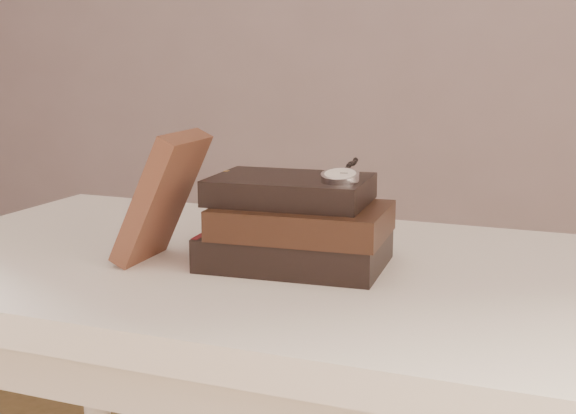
% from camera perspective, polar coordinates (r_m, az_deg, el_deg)
% --- Properties ---
extents(table, '(1.00, 0.60, 0.75)m').
position_cam_1_polar(table, '(1.07, -2.39, -8.51)').
color(table, white).
rests_on(table, ground).
extents(book_stack, '(0.24, 0.17, 0.11)m').
position_cam_1_polar(book_stack, '(0.99, 0.61, -1.31)').
color(book_stack, black).
rests_on(book_stack, table).
extents(journal, '(0.10, 0.11, 0.17)m').
position_cam_1_polar(journal, '(1.01, -9.21, 0.71)').
color(journal, '#45251A').
rests_on(journal, table).
extents(pocket_watch, '(0.05, 0.15, 0.02)m').
position_cam_1_polar(pocket_watch, '(0.95, 3.90, 2.33)').
color(pocket_watch, silver).
rests_on(pocket_watch, book_stack).
extents(eyeglasses, '(0.10, 0.12, 0.05)m').
position_cam_1_polar(eyeglasses, '(1.08, -2.32, 0.42)').
color(eyeglasses, silver).
rests_on(eyeglasses, book_stack).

